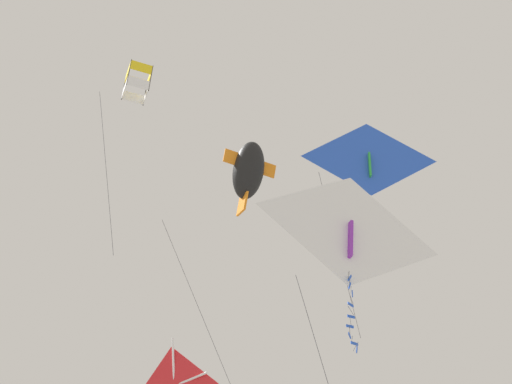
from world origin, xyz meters
TOP-DOWN VIEW (x-y plane):
  - kite_box_mid_left at (0.89, -6.41)m, footprint 1.67×1.52m
  - kite_delta_near_left at (6.25, -2.46)m, footprint 1.62×3.32m
  - kite_fish_upper_right at (0.75, -2.13)m, footprint 3.44×3.76m
  - kite_delta_near_right at (2.29, 1.74)m, footprint 3.06×3.40m

SIDE VIEW (x-z plane):
  - kite_delta_near_left at x=6.25m, z-range 25.39..32.98m
  - kite_fish_upper_right at x=0.75m, z-range 32.12..41.75m
  - kite_delta_near_right at x=2.29m, z-range 34.45..41.58m
  - kite_box_mid_left at x=0.89m, z-range 35.15..42.43m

